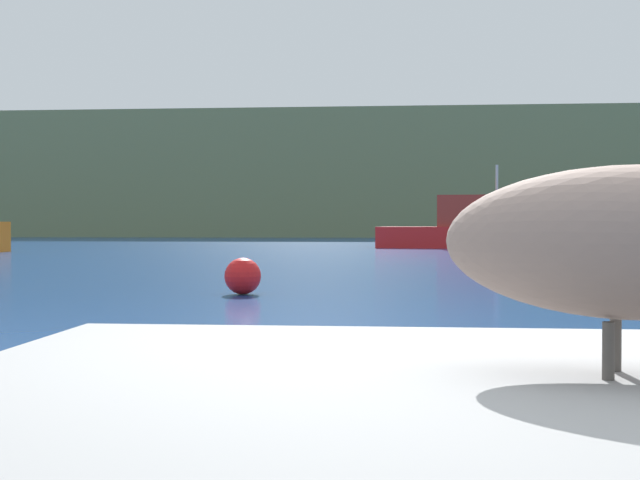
% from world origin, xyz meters
% --- Properties ---
extents(hillside_backdrop, '(140.00, 13.87, 9.49)m').
position_xyz_m(hillside_backdrop, '(0.00, 69.47, 4.74)').
color(hillside_backdrop, '#6B7A51').
rests_on(hillside_backdrop, ground).
extents(pelican, '(1.26, 0.70, 0.88)m').
position_xyz_m(pelican, '(0.31, -0.77, 1.15)').
color(pelican, gray).
rests_on(pelican, pier_dock).
extents(fishing_boat_red, '(6.75, 3.07, 3.65)m').
position_xyz_m(fishing_boat_red, '(1.95, 37.42, 0.85)').
color(fishing_boat_red, red).
rests_on(fishing_boat_red, ground).
extents(mooring_buoy, '(0.59, 0.59, 0.59)m').
position_xyz_m(mooring_buoy, '(-2.90, 11.41, 0.30)').
color(mooring_buoy, red).
rests_on(mooring_buoy, ground).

